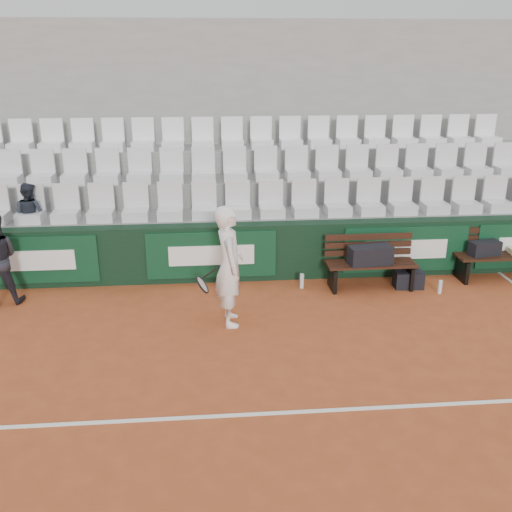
% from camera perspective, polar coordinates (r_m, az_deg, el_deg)
% --- Properties ---
extents(ground, '(80.00, 80.00, 0.00)m').
position_cam_1_polar(ground, '(6.57, -2.06, -15.65)').
color(ground, '#AC4D27').
rests_on(ground, ground).
extents(court_baseline, '(18.00, 0.06, 0.01)m').
position_cam_1_polar(court_baseline, '(6.57, -2.06, -15.63)').
color(court_baseline, white).
rests_on(court_baseline, ground).
extents(back_barrier, '(18.00, 0.34, 1.00)m').
position_cam_1_polar(back_barrier, '(9.91, -2.92, 0.38)').
color(back_barrier, black).
rests_on(back_barrier, ground).
extents(grandstand_tier_front, '(18.00, 0.95, 1.00)m').
position_cam_1_polar(grandstand_tier_front, '(10.50, -3.43, 1.52)').
color(grandstand_tier_front, gray).
rests_on(grandstand_tier_front, ground).
extents(grandstand_tier_mid, '(18.00, 0.95, 1.45)m').
position_cam_1_polar(grandstand_tier_mid, '(11.34, -3.60, 4.13)').
color(grandstand_tier_mid, gray).
rests_on(grandstand_tier_mid, ground).
extents(grandstand_tier_back, '(18.00, 0.95, 1.90)m').
position_cam_1_polar(grandstand_tier_back, '(12.21, -3.75, 6.36)').
color(grandstand_tier_back, gray).
rests_on(grandstand_tier_back, ground).
extents(grandstand_rear_wall, '(18.00, 0.30, 4.40)m').
position_cam_1_polar(grandstand_rear_wall, '(12.59, -3.95, 12.57)').
color(grandstand_rear_wall, '#999996').
rests_on(grandstand_rear_wall, ground).
extents(seat_row_front, '(11.90, 0.44, 0.63)m').
position_cam_1_polar(seat_row_front, '(10.10, -3.50, 5.59)').
color(seat_row_front, silver).
rests_on(seat_row_front, grandstand_tier_front).
extents(seat_row_mid, '(11.90, 0.44, 0.63)m').
position_cam_1_polar(seat_row_mid, '(10.93, -3.69, 9.12)').
color(seat_row_mid, silver).
rests_on(seat_row_mid, grandstand_tier_mid).
extents(seat_row_back, '(11.90, 0.44, 0.63)m').
position_cam_1_polar(seat_row_back, '(11.80, -3.87, 12.14)').
color(seat_row_back, white).
rests_on(seat_row_back, grandstand_tier_back).
extents(bench_left, '(1.50, 0.56, 0.45)m').
position_cam_1_polar(bench_left, '(9.83, 11.35, -1.89)').
color(bench_left, '#351A10').
rests_on(bench_left, ground).
extents(bench_right, '(1.50, 0.56, 0.45)m').
position_cam_1_polar(bench_right, '(10.87, 23.00, -0.99)').
color(bench_right, black).
rests_on(bench_right, ground).
extents(sports_bag_left, '(0.75, 0.40, 0.31)m').
position_cam_1_polar(sports_bag_left, '(9.65, 11.34, 0.10)').
color(sports_bag_left, black).
rests_on(sports_bag_left, bench_left).
extents(sports_bag_right, '(0.56, 0.34, 0.25)m').
position_cam_1_polar(sports_bag_right, '(10.65, 21.89, 0.73)').
color(sports_bag_right, black).
rests_on(sports_bag_right, bench_right).
extents(sports_bag_ground, '(0.49, 0.31, 0.29)m').
position_cam_1_polar(sports_bag_ground, '(10.02, 14.99, -2.26)').
color(sports_bag_ground, black).
rests_on(sports_bag_ground, ground).
extents(water_bottle_near, '(0.07, 0.07, 0.25)m').
position_cam_1_polar(water_bottle_near, '(9.69, 4.61, -2.50)').
color(water_bottle_near, silver).
rests_on(water_bottle_near, ground).
extents(water_bottle_far, '(0.06, 0.06, 0.23)m').
position_cam_1_polar(water_bottle_far, '(9.93, 17.93, -2.96)').
color(water_bottle_far, silver).
rests_on(water_bottle_far, ground).
extents(tennis_player, '(0.73, 0.68, 1.79)m').
position_cam_1_polar(tennis_player, '(8.19, -2.67, -1.00)').
color(tennis_player, white).
rests_on(tennis_player, ground).
extents(spectator_c, '(0.67, 0.61, 1.13)m').
position_cam_1_polar(spectator_c, '(10.55, -21.97, 6.20)').
color(spectator_c, '#202631').
rests_on(spectator_c, grandstand_tier_front).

